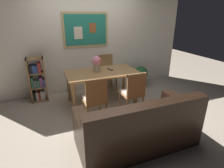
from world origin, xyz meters
TOP-DOWN VIEW (x-y plane):
  - ground_plane at (0.00, 0.00)m, footprint 12.00×12.00m
  - wall_back_with_painting at (-0.00, 1.51)m, footprint 5.20×0.14m
  - dining_table at (0.03, 0.58)m, footprint 1.55×0.84m
  - dining_chair_far_right at (0.42, 1.32)m, footprint 0.40×0.41m
  - dining_chair_near_left at (-0.36, -0.20)m, footprint 0.40×0.41m
  - dining_chair_near_right at (0.41, -0.19)m, footprint 0.40×0.41m
  - leather_couch at (0.07, -1.02)m, footprint 1.80×0.84m
  - bookshelf at (-1.31, 1.22)m, footprint 0.36×0.28m
  - potted_ivy at (1.35, 1.13)m, footprint 0.38×0.38m
  - flower_vase at (-0.06, 0.63)m, footprint 0.20×0.20m
  - tv_remote at (0.25, 0.64)m, footprint 0.08×0.16m

SIDE VIEW (x-z plane):
  - ground_plane at x=0.00m, z-range 0.00..0.00m
  - potted_ivy at x=1.35m, z-range 0.03..0.59m
  - leather_couch at x=0.07m, z-range -0.11..0.73m
  - bookshelf at x=-1.31m, z-range -0.03..0.99m
  - dining_chair_far_right at x=0.42m, z-range 0.08..0.99m
  - dining_chair_near_left at x=-0.36m, z-range 0.08..0.99m
  - dining_chair_near_right at x=0.41m, z-range 0.08..0.99m
  - dining_table at x=0.03m, z-range 0.27..1.01m
  - tv_remote at x=0.25m, z-range 0.73..0.76m
  - flower_vase at x=-0.06m, z-range 0.76..1.10m
  - wall_back_with_painting at x=0.00m, z-range 0.01..2.61m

